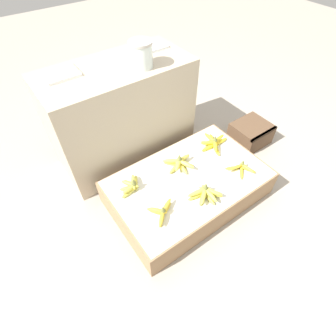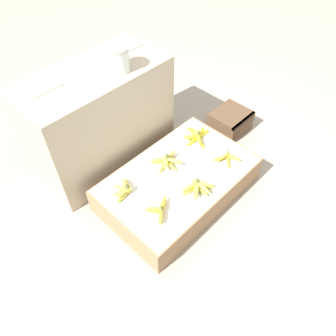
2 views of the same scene
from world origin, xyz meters
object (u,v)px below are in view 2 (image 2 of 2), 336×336
object	(u,v)px
banana_bunch_middle_midleft	(167,161)
glass_jar	(118,59)
banana_bunch_front_midright	(227,158)
banana_bunch_middle_left	(124,189)
banana_bunch_front_left	(160,210)
foam_tray_white	(38,86)
banana_bunch_middle_midright	(196,136)
wooden_crate	(230,121)
banana_bunch_front_midleft	(197,187)

from	to	relation	value
banana_bunch_middle_midleft	glass_jar	distance (m)	0.78
banana_bunch_front_midright	banana_bunch_middle_midleft	xyz separation A→B (m)	(-0.34, 0.30, 0.01)
banana_bunch_middle_left	glass_jar	world-z (taller)	glass_jar
banana_bunch_front_left	banana_bunch_front_midright	bearing A→B (deg)	-2.50
banana_bunch_front_midright	banana_bunch_middle_left	xyz separation A→B (m)	(-0.73, 0.32, 0.01)
banana_bunch_front_midright	foam_tray_white	distance (m)	1.38
banana_bunch_middle_midright	foam_tray_white	xyz separation A→B (m)	(-0.83, 0.64, 0.57)
banana_bunch_middle_midleft	foam_tray_white	bearing A→B (deg)	126.14
wooden_crate	banana_bunch_middle_midleft	xyz separation A→B (m)	(-0.85, -0.03, 0.16)
banana_bunch_middle_midright	banana_bunch_front_midright	bearing A→B (deg)	-93.29
banana_bunch_middle_midright	foam_tray_white	bearing A→B (deg)	142.59
banana_bunch_front_midleft	banana_bunch_middle_left	xyz separation A→B (m)	(-0.36, 0.35, -0.00)
banana_bunch_front_midleft	foam_tray_white	xyz separation A→B (m)	(-0.45, 0.98, 0.57)
wooden_crate	banana_bunch_middle_left	bearing A→B (deg)	-179.63
banana_bunch_middle_midleft	glass_jar	xyz separation A→B (m)	(0.00, 0.44, 0.64)
wooden_crate	banana_bunch_front_midright	world-z (taller)	banana_bunch_front_midright
banana_bunch_front_left	banana_bunch_front_midleft	bearing A→B (deg)	-9.52
banana_bunch_middle_midright	foam_tray_white	distance (m)	1.19
banana_bunch_front_midleft	banana_bunch_front_midright	bearing A→B (deg)	3.60
banana_bunch_front_left	glass_jar	world-z (taller)	glass_jar
wooden_crate	banana_bunch_middle_left	xyz separation A→B (m)	(-1.25, -0.01, 0.16)
banana_bunch_middle_midleft	banana_bunch_front_left	bearing A→B (deg)	-142.20
banana_bunch_middle_left	banana_bunch_middle_midleft	size ratio (longest dim) A/B	0.83
banana_bunch_middle_midleft	foam_tray_white	distance (m)	0.99
banana_bunch_front_midright	banana_bunch_middle_midright	size ratio (longest dim) A/B	0.69
banana_bunch_front_midleft	banana_bunch_front_midright	distance (m)	0.37
wooden_crate	banana_bunch_front_midleft	size ratio (longest dim) A/B	1.43
banana_bunch_front_left	banana_bunch_middle_left	world-z (taller)	banana_bunch_middle_left
banana_bunch_front_left	glass_jar	distance (m)	1.02
banana_bunch_front_left	banana_bunch_middle_midleft	bearing A→B (deg)	37.80
banana_bunch_front_midright	banana_bunch_middle_midright	world-z (taller)	banana_bunch_middle_midright
banana_bunch_middle_midright	banana_bunch_middle_midleft	bearing A→B (deg)	-176.91
banana_bunch_front_left	foam_tray_white	world-z (taller)	foam_tray_white
banana_bunch_front_left	glass_jar	size ratio (longest dim) A/B	1.12
banana_bunch_middle_midleft	foam_tray_white	size ratio (longest dim) A/B	1.07
foam_tray_white	banana_bunch_middle_midleft	bearing A→B (deg)	-53.86
banana_bunch_middle_midleft	banana_bunch_middle_midright	distance (m)	0.35
banana_bunch_middle_left	foam_tray_white	world-z (taller)	foam_tray_white
wooden_crate	banana_bunch_front_midleft	distance (m)	0.96
banana_bunch_front_left	banana_bunch_front_midleft	size ratio (longest dim) A/B	0.85
wooden_crate	banana_bunch_middle_midright	bearing A→B (deg)	-178.36
banana_bunch_front_midleft	glass_jar	bearing A→B (deg)	87.67
banana_bunch_middle_midright	glass_jar	xyz separation A→B (m)	(-0.35, 0.42, 0.64)
banana_bunch_middle_left	glass_jar	size ratio (longest dim) A/B	1.15
glass_jar	foam_tray_white	world-z (taller)	glass_jar
banana_bunch_front_midright	banana_bunch_middle_midleft	distance (m)	0.45
banana_bunch_front_midleft	glass_jar	size ratio (longest dim) A/B	1.32
banana_bunch_front_midright	banana_bunch_middle_midleft	size ratio (longest dim) A/B	0.78
wooden_crate	foam_tray_white	xyz separation A→B (m)	(-1.33, 0.62, 0.73)
glass_jar	banana_bunch_middle_left	bearing A→B (deg)	-133.39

